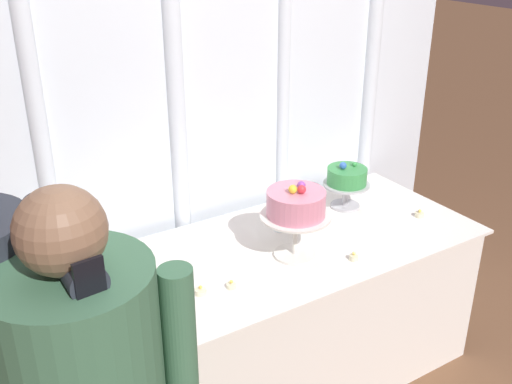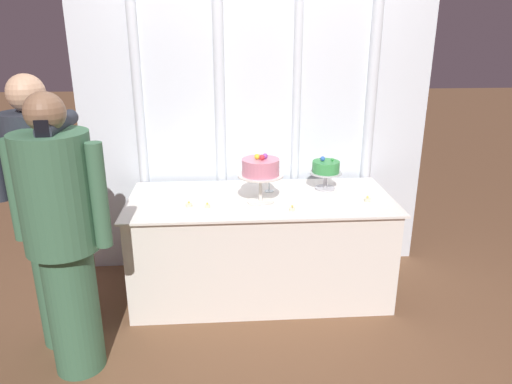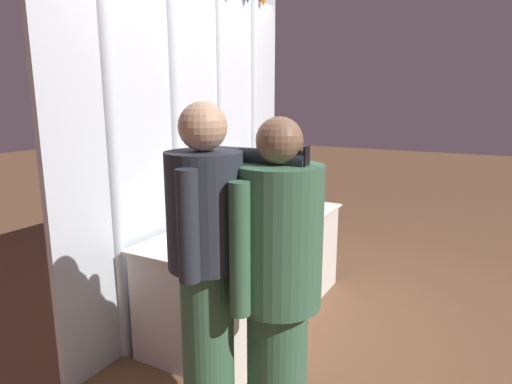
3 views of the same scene
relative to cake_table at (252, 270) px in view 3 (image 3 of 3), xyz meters
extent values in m
plane|color=brown|center=(0.00, -0.10, -0.37)|extent=(24.00, 24.00, 0.00)
cube|color=silver|center=(0.00, 0.49, 1.07)|extent=(2.63, 0.04, 2.87)
cylinder|color=silver|center=(-0.86, 0.46, 1.07)|extent=(0.07, 0.07, 2.87)
cylinder|color=silver|center=(-0.27, 0.46, 1.07)|extent=(0.08, 0.08, 2.87)
cylinder|color=silver|center=(0.31, 0.46, 1.07)|extent=(0.06, 0.06, 2.87)
cylinder|color=silver|center=(0.87, 0.46, 1.07)|extent=(0.08, 0.08, 2.87)
cube|color=white|center=(0.00, 0.00, -0.01)|extent=(1.77, 0.76, 0.72)
cube|color=white|center=(0.00, 0.00, 0.36)|extent=(1.82, 0.81, 0.01)
cylinder|color=silver|center=(-0.01, -0.09, 0.37)|extent=(0.18, 0.18, 0.01)
cylinder|color=silver|center=(-0.01, -0.09, 0.47)|extent=(0.02, 0.02, 0.17)
cylinder|color=silver|center=(-0.01, -0.09, 0.56)|extent=(0.30, 0.30, 0.01)
cylinder|color=pink|center=(-0.01, -0.09, 0.62)|extent=(0.25, 0.25, 0.11)
sphere|color=purple|center=(0.02, -0.09, 0.69)|extent=(0.04, 0.04, 0.04)
cone|color=yellow|center=(-0.01, -0.07, 0.68)|extent=(0.02, 0.02, 0.03)
sphere|color=yellow|center=(-0.03, -0.10, 0.69)|extent=(0.04, 0.04, 0.04)
sphere|color=#DB333D|center=(0.00, -0.12, 0.69)|extent=(0.04, 0.04, 0.04)
cylinder|color=#B2B2B7|center=(0.48, 0.16, 0.37)|extent=(0.14, 0.14, 0.01)
cylinder|color=#B2B2B7|center=(0.48, 0.16, 0.43)|extent=(0.03, 0.03, 0.11)
cylinder|color=#B2B2B7|center=(0.48, 0.16, 0.49)|extent=(0.23, 0.23, 0.01)
cylinder|color=#388E47|center=(0.48, 0.16, 0.53)|extent=(0.20, 0.20, 0.08)
sphere|color=green|center=(0.53, 0.16, 0.59)|extent=(0.02, 0.02, 0.02)
sphere|color=blue|center=(0.46, 0.16, 0.59)|extent=(0.04, 0.04, 0.04)
cylinder|color=silver|center=(0.07, 0.13, 0.37)|extent=(0.06, 0.06, 0.00)
cylinder|color=silver|center=(0.07, 0.13, 0.41)|extent=(0.01, 0.01, 0.08)
cylinder|color=silver|center=(0.07, 0.13, 0.49)|extent=(0.07, 0.07, 0.07)
cylinder|color=beige|center=(-0.48, -0.14, 0.38)|extent=(0.05, 0.05, 0.02)
sphere|color=#F9CC4C|center=(-0.48, -0.14, 0.40)|extent=(0.01, 0.01, 0.01)
cylinder|color=beige|center=(-0.36, -0.16, 0.38)|extent=(0.04, 0.04, 0.02)
sphere|color=#F9CC4C|center=(-0.36, -0.16, 0.39)|extent=(0.01, 0.01, 0.01)
cylinder|color=beige|center=(0.18, -0.26, 0.38)|extent=(0.04, 0.04, 0.02)
sphere|color=#F9CC4C|center=(0.18, -0.26, 0.40)|extent=(0.01, 0.01, 0.01)
cylinder|color=beige|center=(0.72, -0.12, 0.38)|extent=(0.04, 0.04, 0.02)
sphere|color=#F9CC4C|center=(0.72, -0.12, 0.40)|extent=(0.01, 0.01, 0.01)
cylinder|color=#3D6B4C|center=(-1.27, -0.49, 0.10)|extent=(0.29, 0.29, 0.94)
cylinder|color=#282D38|center=(-1.27, -0.49, 0.81)|extent=(0.40, 0.40, 0.49)
sphere|color=tan|center=(-1.27, -0.49, 1.16)|extent=(0.20, 0.20, 0.20)
cylinder|color=#282D38|center=(-1.46, -0.55, 0.80)|extent=(0.08, 0.08, 0.43)
cylinder|color=#282D38|center=(-1.07, -0.64, 1.02)|extent=(0.08, 0.43, 0.08)
cube|color=black|center=(-1.07, -0.85, 1.02)|extent=(0.06, 0.02, 0.12)
cylinder|color=#3D6B4C|center=(-1.09, -0.74, 0.01)|extent=(0.33, 0.33, 0.75)
cylinder|color=#3D6B4C|center=(-1.09, -0.74, 0.69)|extent=(0.46, 0.46, 0.62)
sphere|color=#846047|center=(-1.09, -0.74, 1.10)|extent=(0.20, 0.20, 0.20)
cube|color=#664C84|center=(-1.09, -0.91, 0.72)|extent=(0.04, 0.02, 0.39)
cylinder|color=#3D6B4C|center=(-1.32, -0.68, 0.69)|extent=(0.08, 0.08, 0.54)
cylinder|color=#3D6B4C|center=(-0.87, -0.80, 0.69)|extent=(0.08, 0.08, 0.54)
camera|label=1|loc=(-1.33, -1.88, 1.69)|focal=42.08mm
camera|label=2|loc=(-0.24, -3.04, 1.48)|focal=33.01mm
camera|label=3|loc=(-2.68, -1.50, 1.26)|focal=30.32mm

